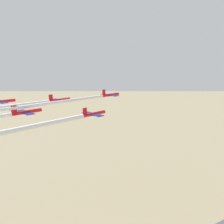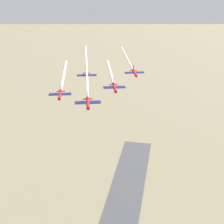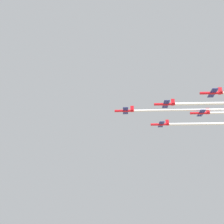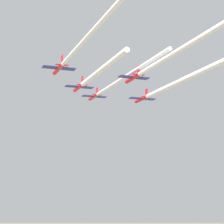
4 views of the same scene
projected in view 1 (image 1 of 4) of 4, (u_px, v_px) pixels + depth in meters
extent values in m
cylinder|color=red|center=(111.00, 95.00, 89.47)|extent=(2.58, 9.16, 1.11)
cube|color=navy|center=(109.00, 95.00, 89.06)|extent=(8.78, 3.77, 0.18)
cube|color=red|center=(104.00, 92.00, 86.60)|extent=(0.40, 1.62, 2.22)
cube|color=red|center=(104.00, 96.00, 86.90)|extent=(3.37, 1.62, 0.12)
cylinder|color=red|center=(60.00, 100.00, 84.86)|extent=(2.58, 9.16, 1.11)
cube|color=navy|center=(58.00, 100.00, 84.44)|extent=(8.78, 3.77, 0.18)
cube|color=red|center=(51.00, 97.00, 81.99)|extent=(0.40, 1.62, 2.22)
cube|color=red|center=(51.00, 101.00, 82.29)|extent=(3.37, 1.62, 0.12)
cylinder|color=red|center=(94.00, 114.00, 70.93)|extent=(2.58, 9.16, 1.11)
cube|color=navy|center=(93.00, 114.00, 70.51)|extent=(8.78, 3.77, 0.18)
cube|color=red|center=(85.00, 111.00, 68.06)|extent=(0.40, 1.62, 2.22)
cube|color=red|center=(85.00, 116.00, 68.36)|extent=(3.37, 1.62, 0.12)
cylinder|color=red|center=(2.00, 102.00, 79.91)|extent=(2.58, 9.16, 1.11)
cube|color=navy|center=(1.00, 102.00, 79.49)|extent=(8.78, 3.77, 0.18)
cylinder|color=red|center=(27.00, 112.00, 65.66)|extent=(2.58, 9.16, 1.11)
cube|color=navy|center=(25.00, 112.00, 65.24)|extent=(8.78, 3.77, 0.18)
cube|color=red|center=(14.00, 109.00, 62.79)|extent=(0.40, 1.62, 2.22)
cube|color=red|center=(14.00, 114.00, 63.09)|extent=(3.37, 1.62, 0.12)
cylinder|color=white|center=(40.00, 104.00, 68.33)|extent=(9.48, 51.97, 0.97)
cylinder|color=white|center=(0.00, 108.00, 69.93)|extent=(6.86, 34.14, 1.29)
cylinder|color=white|center=(11.00, 131.00, 52.89)|extent=(8.31, 43.09, 1.27)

